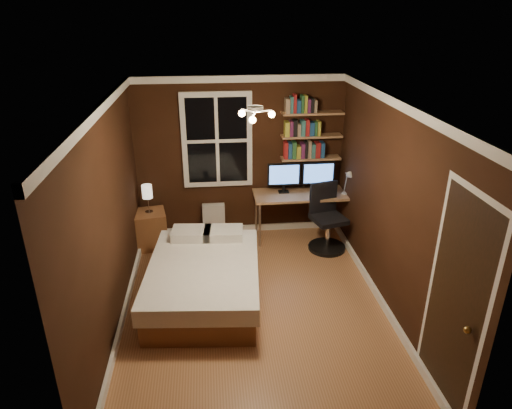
{
  "coord_description": "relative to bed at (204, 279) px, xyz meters",
  "views": [
    {
      "loc": [
        -0.48,
        -4.63,
        3.42
      ],
      "look_at": [
        0.07,
        0.45,
        1.18
      ],
      "focal_mm": 32.0,
      "sensor_mm": 36.0,
      "label": 1
    }
  ],
  "objects": [
    {
      "name": "bookshelf_upper",
      "position": [
        1.69,
        1.72,
        1.68
      ],
      "size": [
        0.92,
        0.22,
        0.03
      ],
      "primitive_type": "cube",
      "color": "#A2754E",
      "rests_on": "wall_back"
    },
    {
      "name": "desk",
      "position": [
        1.57,
        1.53,
        0.42
      ],
      "size": [
        1.57,
        0.59,
        0.75
      ],
      "color": "#A2754E",
      "rests_on": "ground"
    },
    {
      "name": "ceiling",
      "position": [
        0.61,
        -0.26,
        2.23
      ],
      "size": [
        3.2,
        4.2,
        0.02
      ],
      "primitive_type": "cube",
      "color": "white",
      "rests_on": "wall_back"
    },
    {
      "name": "door_knob",
      "position": [
        2.16,
        -2.11,
        0.73
      ],
      "size": [
        0.06,
        0.06,
        0.06
      ],
      "primitive_type": "sphere",
      "color": "#BA9243",
      "rests_on": "door"
    },
    {
      "name": "office_chair",
      "position": [
        1.84,
        1.12,
        0.12
      ],
      "size": [
        0.56,
        0.56,
        1.02
      ],
      "rotation": [
        0.0,
        0.0,
        0.26
      ],
      "color": "black",
      "rests_on": "ground"
    },
    {
      "name": "bedside_lamp",
      "position": [
        -0.8,
        1.46,
        0.52
      ],
      "size": [
        0.15,
        0.15,
        0.43
      ],
      "primitive_type": null,
      "color": "beige",
      "rests_on": "nightstand"
    },
    {
      "name": "bookshelf_lower",
      "position": [
        1.69,
        1.72,
        0.98
      ],
      "size": [
        0.92,
        0.22,
        0.03
      ],
      "primitive_type": "cube",
      "color": "#A2754E",
      "rests_on": "wall_back"
    },
    {
      "name": "books_row_upper",
      "position": [
        1.69,
        1.72,
        1.81
      ],
      "size": [
        0.54,
        0.16,
        0.23
      ],
      "primitive_type": null,
      "color": "#285D2E",
      "rests_on": "bookshelf_upper"
    },
    {
      "name": "bookshelf_middle",
      "position": [
        1.69,
        1.72,
        1.33
      ],
      "size": [
        0.92,
        0.22,
        0.03
      ],
      "primitive_type": "cube",
      "color": "#A2754E",
      "rests_on": "wall_back"
    },
    {
      "name": "wall_back",
      "position": [
        0.61,
        1.84,
        0.98
      ],
      "size": [
        3.2,
        0.04,
        2.5
      ],
      "primitive_type": "cube",
      "color": "black",
      "rests_on": "ground"
    },
    {
      "name": "wall_left",
      "position": [
        -0.99,
        -0.26,
        0.98
      ],
      "size": [
        0.04,
        4.2,
        2.5
      ],
      "primitive_type": "cube",
      "color": "black",
      "rests_on": "ground"
    },
    {
      "name": "floor",
      "position": [
        0.61,
        -0.26,
        -0.27
      ],
      "size": [
        4.2,
        4.2,
        0.0
      ],
      "primitive_type": "plane",
      "color": "#8F5C39",
      "rests_on": "ground"
    },
    {
      "name": "desk_lamp",
      "position": [
        2.19,
        1.36,
        0.7
      ],
      "size": [
        0.14,
        0.32,
        0.44
      ],
      "primitive_type": null,
      "color": "silver",
      "rests_on": "desk"
    },
    {
      "name": "monitor_right",
      "position": [
        1.8,
        1.6,
        0.71
      ],
      "size": [
        0.51,
        0.12,
        0.47
      ],
      "primitive_type": null,
      "color": "black",
      "rests_on": "desk"
    },
    {
      "name": "radiator",
      "position": [
        0.16,
        1.74,
        -0.01
      ],
      "size": [
        0.35,
        0.12,
        0.53
      ],
      "primitive_type": "cube",
      "color": "silver",
      "rests_on": "ground"
    },
    {
      "name": "nightstand",
      "position": [
        -0.8,
        1.46,
        0.01
      ],
      "size": [
        0.53,
        0.53,
        0.57
      ],
      "primitive_type": "cube",
      "rotation": [
        0.0,
        0.0,
        0.17
      ],
      "color": "brown",
      "rests_on": "ground"
    },
    {
      "name": "window",
      "position": [
        0.26,
        1.81,
        1.28
      ],
      "size": [
        1.06,
        0.06,
        1.46
      ],
      "primitive_type": "cube",
      "color": "white",
      "rests_on": "wall_back"
    },
    {
      "name": "books_row_lower",
      "position": [
        1.69,
        1.72,
        1.11
      ],
      "size": [
        0.6,
        0.16,
        0.23
      ],
      "primitive_type": null,
      "color": "maroon",
      "rests_on": "bookshelf_lower"
    },
    {
      "name": "wall_right",
      "position": [
        2.21,
        -0.26,
        0.98
      ],
      "size": [
        0.04,
        4.2,
        2.5
      ],
      "primitive_type": "cube",
      "color": "black",
      "rests_on": "ground"
    },
    {
      "name": "bed",
      "position": [
        0.0,
        0.0,
        0.0
      ],
      "size": [
        1.5,
        1.97,
        0.63
      ],
      "rotation": [
        0.0,
        0.0,
        -0.09
      ],
      "color": "brown",
      "rests_on": "ground"
    },
    {
      "name": "books_row_middle",
      "position": [
        1.69,
        1.72,
        1.46
      ],
      "size": [
        0.54,
        0.16,
        0.23
      ],
      "primitive_type": null,
      "color": "navy",
      "rests_on": "bookshelf_middle"
    },
    {
      "name": "monitor_left",
      "position": [
        1.26,
        1.6,
        0.71
      ],
      "size": [
        0.51,
        0.12,
        0.47
      ],
      "primitive_type": null,
      "color": "black",
      "rests_on": "desk"
    },
    {
      "name": "ceiling_fixture",
      "position": [
        0.61,
        -0.36,
        2.13
      ],
      "size": [
        0.44,
        0.44,
        0.18
      ],
      "primitive_type": null,
      "color": "beige",
      "rests_on": "ceiling"
    },
    {
      "name": "door",
      "position": [
        2.2,
        -1.81,
        0.75
      ],
      "size": [
        0.03,
        0.82,
        2.05
      ],
      "primitive_type": null,
      "color": "black",
      "rests_on": "ground"
    }
  ]
}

